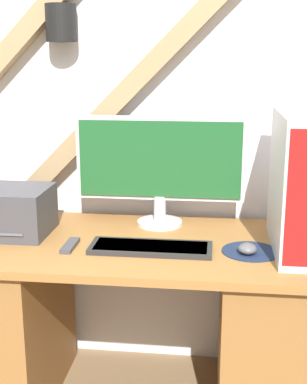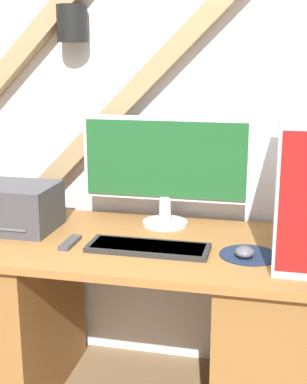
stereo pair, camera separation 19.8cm
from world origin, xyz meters
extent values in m
cube|color=silver|center=(0.00, 0.75, 1.35)|extent=(6.40, 0.05, 2.70)
cube|color=olive|center=(-0.46, 0.69, 1.53)|extent=(0.71, 0.08, 0.71)
cube|color=olive|center=(-0.05, 0.69, 1.28)|extent=(1.01, 0.08, 1.01)
cylinder|color=black|center=(-0.34, 0.66, 1.52)|extent=(0.13, 0.13, 0.15)
cube|color=brown|center=(0.00, 0.35, 0.69)|extent=(1.57, 0.70, 0.03)
cube|color=brown|center=(-0.56, 0.35, 0.34)|extent=(0.44, 0.64, 0.67)
cube|color=brown|center=(0.56, 0.35, 0.34)|extent=(0.44, 0.64, 0.67)
cylinder|color=#B7B7BC|center=(0.07, 0.57, 0.71)|extent=(0.19, 0.19, 0.02)
cylinder|color=#B7B7BC|center=(0.07, 0.57, 0.77)|extent=(0.05, 0.05, 0.11)
cube|color=#B7B7BC|center=(0.07, 0.57, 0.98)|extent=(0.69, 0.03, 0.34)
cube|color=#194C23|center=(0.07, 0.56, 0.98)|extent=(0.66, 0.01, 0.31)
cube|color=black|center=(0.07, 0.26, 0.71)|extent=(0.45, 0.16, 0.02)
cube|color=#424242|center=(0.07, 0.26, 0.72)|extent=(0.41, 0.13, 0.01)
cylinder|color=#19233D|center=(0.44, 0.28, 0.71)|extent=(0.21, 0.21, 0.00)
ellipsoid|color=#4C4C51|center=(0.42, 0.25, 0.73)|extent=(0.07, 0.07, 0.04)
cube|color=#B2B2B7|center=(0.61, 0.34, 0.95)|extent=(0.19, 0.47, 0.50)
cube|color=#38383D|center=(-0.53, 0.38, 0.80)|extent=(0.37, 0.26, 0.19)
cube|color=#38383D|center=(-0.22, 0.25, 0.71)|extent=(0.04, 0.15, 0.02)
camera|label=1|loc=(0.30, -1.56, 1.39)|focal=50.00mm
camera|label=2|loc=(0.50, -1.53, 1.39)|focal=50.00mm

